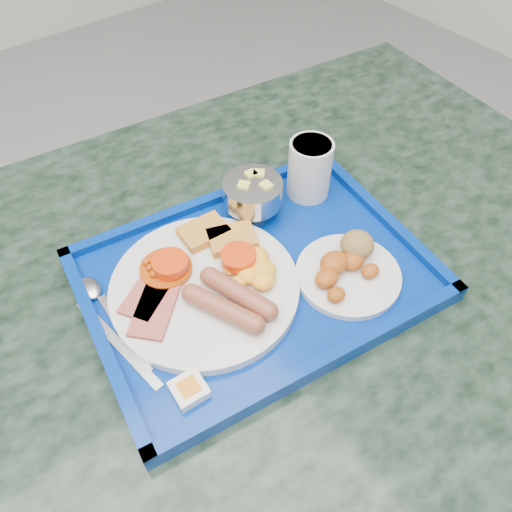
{
  "coord_description": "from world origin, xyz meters",
  "views": [
    {
      "loc": [
        0.2,
        -0.09,
        1.42
      ],
      "look_at": [
        0.48,
        0.27,
        0.89
      ],
      "focal_mm": 35.0,
      "sensor_mm": 36.0,
      "label": 1
    }
  ],
  "objects_px": {
    "tray": "(256,276)",
    "juice_cup": "(310,167)",
    "table": "(246,344)",
    "bread_plate": "(348,267)",
    "main_plate": "(209,282)",
    "fruit_bowl": "(253,193)"
  },
  "relations": [
    {
      "from": "tray",
      "to": "fruit_bowl",
      "type": "distance_m",
      "value": 0.14
    },
    {
      "from": "main_plate",
      "to": "bread_plate",
      "type": "xyz_separation_m",
      "value": [
        0.17,
        -0.1,
        0.0
      ]
    },
    {
      "from": "tray",
      "to": "main_plate",
      "type": "distance_m",
      "value": 0.07
    },
    {
      "from": "juice_cup",
      "to": "fruit_bowl",
      "type": "bearing_deg",
      "value": 169.87
    },
    {
      "from": "table",
      "to": "juice_cup",
      "type": "xyz_separation_m",
      "value": [
        0.18,
        0.06,
        0.28
      ]
    },
    {
      "from": "bread_plate",
      "to": "juice_cup",
      "type": "relative_size",
      "value": 1.54
    },
    {
      "from": "bread_plate",
      "to": "juice_cup",
      "type": "distance_m",
      "value": 0.19
    },
    {
      "from": "fruit_bowl",
      "to": "table",
      "type": "bearing_deg",
      "value": -135.46
    },
    {
      "from": "table",
      "to": "fruit_bowl",
      "type": "distance_m",
      "value": 0.3
    },
    {
      "from": "main_plate",
      "to": "juice_cup",
      "type": "distance_m",
      "value": 0.26
    },
    {
      "from": "juice_cup",
      "to": "main_plate",
      "type": "bearing_deg",
      "value": -165.49
    },
    {
      "from": "tray",
      "to": "main_plate",
      "type": "bearing_deg",
      "value": 162.47
    },
    {
      "from": "table",
      "to": "bread_plate",
      "type": "distance_m",
      "value": 0.29
    },
    {
      "from": "tray",
      "to": "table",
      "type": "bearing_deg",
      "value": 102.15
    },
    {
      "from": "table",
      "to": "juice_cup",
      "type": "bearing_deg",
      "value": 18.34
    },
    {
      "from": "main_plate",
      "to": "fruit_bowl",
      "type": "distance_m",
      "value": 0.17
    },
    {
      "from": "table",
      "to": "fruit_bowl",
      "type": "relative_size",
      "value": 15.12
    },
    {
      "from": "main_plate",
      "to": "bread_plate",
      "type": "relative_size",
      "value": 1.76
    },
    {
      "from": "table",
      "to": "tray",
      "type": "height_order",
      "value": "tray"
    },
    {
      "from": "main_plate",
      "to": "fruit_bowl",
      "type": "relative_size",
      "value": 2.83
    },
    {
      "from": "tray",
      "to": "juice_cup",
      "type": "distance_m",
      "value": 0.21
    },
    {
      "from": "main_plate",
      "to": "bread_plate",
      "type": "distance_m",
      "value": 0.2
    }
  ]
}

